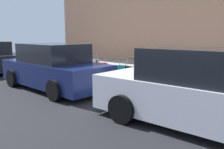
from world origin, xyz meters
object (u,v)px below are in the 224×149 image
(suitcase_teal_7, at_px, (122,73))
(suitcase_maroon_9, at_px, (102,70))
(suitcase_silver_3, at_px, (171,80))
(suitcase_silver_10, at_px, (93,67))
(suitcase_navy_8, at_px, (111,72))
(parked_car_white_0, at_px, (207,92))
(parked_car_navy_1, at_px, (54,68))
(suitcase_navy_1, at_px, (206,82))
(bollard_post, at_px, (68,63))
(suitcase_teal_0, at_px, (224,86))
(suitcase_olive_5, at_px, (144,75))
(suitcase_maroon_2, at_px, (187,81))
(fire_hydrant, at_px, (80,65))
(suitcase_black_6, at_px, (131,74))
(suitcase_red_4, at_px, (156,78))

(suitcase_teal_7, xyz_separation_m, suitcase_maroon_9, (1.09, 0.03, 0.01))
(suitcase_teal_7, distance_m, suitcase_maroon_9, 1.09)
(suitcase_silver_3, bearing_deg, suitcase_silver_10, -0.03)
(suitcase_navy_8, bearing_deg, suitcase_teal_7, -174.18)
(suitcase_navy_8, relative_size, parked_car_white_0, 0.16)
(suitcase_navy_8, height_order, suitcase_silver_10, suitcase_silver_10)
(suitcase_silver_3, xyz_separation_m, parked_car_navy_1, (3.41, 2.31, 0.32))
(suitcase_navy_1, distance_m, bollard_post, 6.51)
(suitcase_navy_1, xyz_separation_m, suitcase_maroon_9, (4.39, 0.01, -0.07))
(bollard_post, xyz_separation_m, parked_car_navy_1, (-1.95, 2.13, 0.15))
(suitcase_teal_0, height_order, parked_car_navy_1, parked_car_navy_1)
(suitcase_olive_5, distance_m, bollard_post, 4.27)
(suitcase_teal_7, bearing_deg, bollard_post, 3.95)
(suitcase_maroon_2, xyz_separation_m, suitcase_olive_5, (1.67, -0.05, 0.03))
(fire_hydrant, bearing_deg, bollard_post, 12.04)
(suitcase_black_6, bearing_deg, parked_car_navy_1, 51.68)
(suitcase_navy_1, bearing_deg, suitcase_teal_0, 175.79)
(suitcase_navy_1, xyz_separation_m, suitcase_olive_5, (2.24, -0.01, -0.04))
(bollard_post, bearing_deg, suitcase_maroon_2, -178.55)
(suitcase_red_4, height_order, fire_hydrant, suitcase_red_4)
(suitcase_black_6, distance_m, suitcase_maroon_9, 1.60)
(suitcase_teal_7, relative_size, parked_car_navy_1, 0.18)
(parked_car_white_0, distance_m, parked_car_navy_1, 5.40)
(suitcase_maroon_2, xyz_separation_m, suitcase_red_4, (1.14, 0.04, -0.04))
(suitcase_teal_0, relative_size, suitcase_red_4, 0.94)
(suitcase_silver_10, bearing_deg, suitcase_maroon_9, -178.75)
(parked_car_white_0, height_order, parked_car_navy_1, parked_car_white_0)
(suitcase_olive_5, xyz_separation_m, suitcase_black_6, (0.55, 0.09, -0.04))
(suitcase_red_4, xyz_separation_m, suitcase_black_6, (1.08, 0.00, 0.03))
(suitcase_teal_0, bearing_deg, suitcase_maroon_2, 0.36)
(suitcase_black_6, bearing_deg, suitcase_navy_8, -3.03)
(suitcase_navy_8, bearing_deg, fire_hydrant, 0.48)
(suitcase_maroon_9, bearing_deg, suitcase_silver_3, 179.75)
(suitcase_maroon_2, bearing_deg, suitcase_red_4, 1.95)
(suitcase_navy_8, distance_m, suitcase_maroon_9, 0.55)
(suitcase_teal_0, height_order, suitcase_olive_5, suitcase_olive_5)
(suitcase_teal_0, relative_size, parked_car_navy_1, 0.18)
(suitcase_olive_5, height_order, suitcase_teal_7, suitcase_olive_5)
(suitcase_navy_1, bearing_deg, suitcase_maroon_2, 4.75)
(suitcase_teal_0, distance_m, suitcase_maroon_2, 1.11)
(suitcase_silver_3, height_order, suitcase_silver_10, suitcase_silver_10)
(suitcase_red_4, height_order, suitcase_olive_5, suitcase_olive_5)
(suitcase_navy_1, xyz_separation_m, bollard_post, (6.50, 0.20, 0.09))
(suitcase_navy_1, height_order, bollard_post, suitcase_navy_1)
(suitcase_black_6, xyz_separation_m, parked_car_navy_1, (1.77, 2.24, 0.32))
(suitcase_silver_10, bearing_deg, suitcase_silver_3, 179.97)
(parked_car_navy_1, bearing_deg, suitcase_teal_0, -155.83)
(suitcase_maroon_2, bearing_deg, bollard_post, 1.45)
(fire_hydrant, bearing_deg, parked_car_navy_1, 118.61)
(suitcase_silver_3, relative_size, suitcase_silver_10, 0.80)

